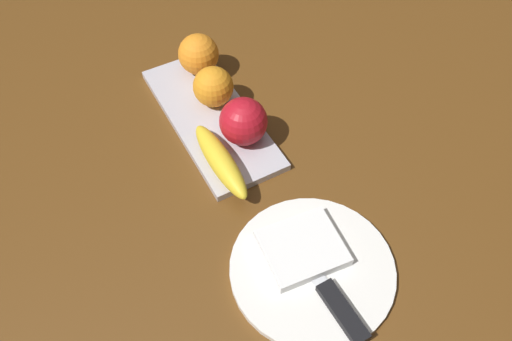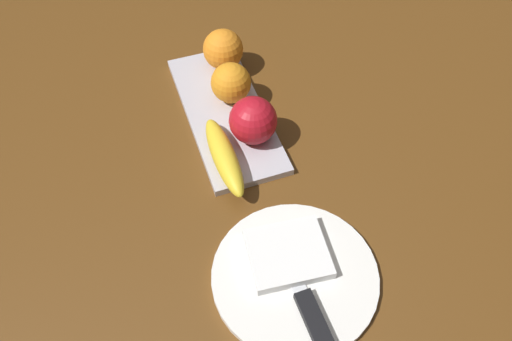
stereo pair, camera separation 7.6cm
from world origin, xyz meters
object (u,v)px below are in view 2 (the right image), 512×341
Objects in this scene: folded_napkin at (288,254)px; orange_near_banana at (223,49)px; dinner_plate at (295,276)px; orange_near_apple at (231,83)px; apple at (251,121)px; fruit_tray at (225,113)px; banana at (224,156)px; knife at (311,313)px.

orange_near_banana is at bearing -4.55° from folded_napkin.
folded_napkin is at bearing 0.00° from dinner_plate.
dinner_plate is (-0.35, 0.02, -0.04)m from orange_near_apple.
dinner_plate is (-0.44, 0.03, -0.04)m from orange_near_banana.
apple reaches higher than orange_near_apple.
fruit_tray is at bearing -0.00° from folded_napkin.
apple is at bearing 123.00° from banana.
orange_near_banana is (0.23, -0.07, 0.02)m from banana.
apple is at bearing -5.62° from knife.
orange_near_apple is 0.39× the size of knife.
fruit_tray is 4.34× the size of orange_near_banana.
orange_near_apple is at bearing -3.58° from folded_napkin.
orange_near_banana reaches higher than fruit_tray.
orange_near_apple reaches higher than banana.
folded_napkin is (-0.41, 0.03, -0.03)m from orange_near_banana.
banana is at bearing 163.25° from orange_near_banana.
orange_near_banana is 0.32× the size of dinner_plate.
orange_near_apple is (0.14, -0.06, 0.02)m from banana.
orange_near_apple is 0.09m from orange_near_banana.
orange_near_apple is at bearing -37.30° from fruit_tray.
banana is at bearing 162.59° from fruit_tray.
knife is at bearing 175.22° from apple.
apple reaches higher than fruit_tray.
fruit_tray is 0.30m from folded_napkin.
orange_near_banana is at bearing -16.08° from fruit_tray.
apple is at bearing -178.05° from orange_near_apple.
dinner_plate is at bearing 175.75° from orange_near_banana.
apple is at bearing -5.34° from dinner_plate.
knife is at bearing 179.63° from fruit_tray.
apple reaches higher than knife.
orange_near_apple reaches higher than fruit_tray.
knife is (-0.41, 0.02, -0.03)m from orange_near_apple.
knife is at bearing 175.97° from orange_near_banana.
fruit_tray is at bearing 142.70° from orange_near_apple.
apple is at bearing -6.02° from folded_napkin.
fruit_tray is 1.96× the size of banana.
dinner_plate is (-0.21, -0.04, -0.03)m from banana.
banana is (-0.11, 0.04, 0.02)m from fruit_tray.
orange_near_banana is (0.09, -0.01, 0.00)m from orange_near_apple.
orange_near_apple is at bearing -4.00° from knife.
knife is (-0.31, 0.03, -0.04)m from apple.
apple is at bearing 177.22° from orange_near_banana.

